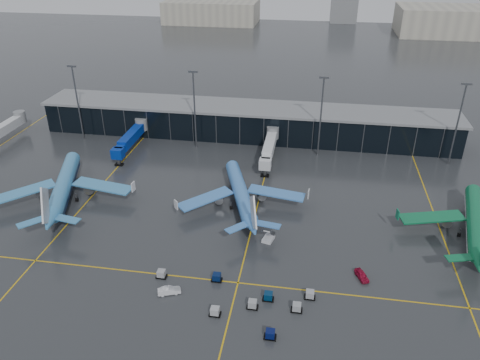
% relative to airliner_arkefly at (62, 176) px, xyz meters
% --- Properties ---
extents(ground, '(600.00, 600.00, 0.00)m').
position_rel_airliner_arkefly_xyz_m(ground, '(41.26, -11.26, -6.71)').
color(ground, '#282B2D').
rests_on(ground, ground).
extents(terminal_pier, '(142.00, 17.00, 10.70)m').
position_rel_airliner_arkefly_xyz_m(terminal_pier, '(41.26, 50.74, -1.29)').
color(terminal_pier, black).
rests_on(terminal_pier, ground).
extents(jet_bridges, '(94.00, 27.50, 7.20)m').
position_rel_airliner_arkefly_xyz_m(jet_bridges, '(6.26, 31.73, -2.16)').
color(jet_bridges, '#595B60').
rests_on(jet_bridges, ground).
extents(flood_masts, '(203.00, 0.50, 25.50)m').
position_rel_airliner_arkefly_xyz_m(flood_masts, '(46.26, 38.74, 7.10)').
color(flood_masts, '#595B60').
rests_on(flood_masts, ground).
extents(distant_hangars, '(260.00, 71.00, 22.00)m').
position_rel_airliner_arkefly_xyz_m(distant_hangars, '(91.20, 258.82, 2.08)').
color(distant_hangars, '#B2AD99').
rests_on(distant_hangars, ground).
extents(taxi_lines, '(220.00, 120.00, 0.02)m').
position_rel_airliner_arkefly_xyz_m(taxi_lines, '(51.26, -0.65, -6.70)').
color(taxi_lines, gold).
rests_on(taxi_lines, ground).
extents(airliner_arkefly, '(50.28, 53.63, 13.42)m').
position_rel_airliner_arkefly_xyz_m(airliner_arkefly, '(0.00, 0.00, 0.00)').
color(airliner_arkefly, '#3A87C0').
rests_on(airliner_arkefly, ground).
extents(airliner_klm_near, '(45.93, 49.01, 12.28)m').
position_rel_airliner_arkefly_xyz_m(airliner_klm_near, '(46.73, 4.42, -0.57)').
color(airliner_klm_near, '#3E7CCB').
rests_on(airliner_klm_near, ground).
extents(airliner_aer_lingus, '(43.75, 47.50, 12.50)m').
position_rel_airliner_arkefly_xyz_m(airliner_aer_lingus, '(103.12, -0.26, -0.46)').
color(airliner_aer_lingus, '#0C673B').
rests_on(airliner_aer_lingus, ground).
extents(baggage_carts, '(32.86, 14.98, 1.70)m').
position_rel_airliner_arkefly_xyz_m(baggage_carts, '(54.05, -31.58, -5.95)').
color(baggage_carts, black).
rests_on(baggage_carts, ground).
extents(mobile_airstair, '(2.95, 3.66, 3.45)m').
position_rel_airliner_arkefly_xyz_m(mobile_airstair, '(55.77, -10.45, -5.94)').
color(mobile_airstair, silver).
rests_on(mobile_airstair, ground).
extents(service_van_red, '(3.29, 4.64, 1.47)m').
position_rel_airliner_arkefly_xyz_m(service_van_red, '(76.36, -20.63, -5.98)').
color(service_van_red, maroon).
rests_on(service_van_red, ground).
extents(service_van_white, '(4.82, 3.13, 1.50)m').
position_rel_airliner_arkefly_xyz_m(service_van_white, '(38.29, -31.58, -5.96)').
color(service_van_white, silver).
rests_on(service_van_white, ground).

